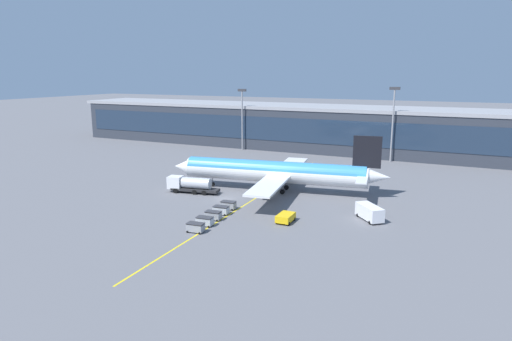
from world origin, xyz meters
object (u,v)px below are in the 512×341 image
baggage_cart_1 (205,221)px  baggage_cart_2 (213,215)px  pushback_tug (285,217)px  baggage_cart_4 (228,205)px  main_airliner (275,172)px  baggage_cart_0 (196,227)px  lavatory_truck (369,212)px  baggage_cart_3 (221,210)px  fuel_tanker (190,184)px

baggage_cart_1 → baggage_cart_2: bearing=95.4°
pushback_tug → baggage_cart_4: 12.29m
main_airliner → baggage_cart_0: bearing=-93.0°
lavatory_truck → baggage_cart_1: 27.42m
main_airliner → baggage_cart_4: bearing=-99.9°
main_airliner → baggage_cart_0: (-1.48, -28.06, -3.38)m
baggage_cart_3 → fuel_tanker: bearing=142.5°
main_airliner → baggage_cart_3: main_airliner is taller
lavatory_truck → baggage_cart_3: 25.26m
pushback_tug → baggage_cart_1: 13.22m
main_airliner → baggage_cart_1: 25.16m
baggage_cart_2 → baggage_cart_4: bearing=95.4°
baggage_cart_0 → baggage_cart_4: bearing=95.4°
fuel_tanker → lavatory_truck: size_ratio=1.88×
baggage_cart_3 → baggage_cart_4: same height
main_airliner → baggage_cart_0: main_airliner is taller
main_airliner → baggage_cart_2: 22.05m
baggage_cart_1 → baggage_cart_2: (-0.30, 3.19, 0.00)m
main_airliner → pushback_tug: 20.35m
fuel_tanker → lavatory_truck: bearing=-3.0°
fuel_tanker → lavatory_truck: fuel_tanker is taller
lavatory_truck → baggage_cart_2: bearing=-154.6°
baggage_cart_3 → baggage_cart_4: 3.20m
main_airliner → fuel_tanker: main_airliner is taller
pushback_tug → baggage_cart_0: 14.96m
lavatory_truck → baggage_cart_3: lavatory_truck is taller
main_airliner → fuel_tanker: (-15.39, -8.53, -2.42)m
lavatory_truck → pushback_tug: lavatory_truck is taller
baggage_cart_1 → baggage_cart_4: 9.60m
lavatory_truck → pushback_tug: bearing=-149.2°
pushback_tug → baggage_cart_1: bearing=-147.4°
fuel_tanker → baggage_cart_2: (13.30, -13.15, -0.96)m
baggage_cart_2 → lavatory_truck: bearing=25.4°
baggage_cart_1 → baggage_cart_2: 3.20m
main_airliner → lavatory_truck: size_ratio=7.81×
baggage_cart_1 → baggage_cart_3: 6.40m
baggage_cart_0 → baggage_cart_3: (-0.91, 9.56, 0.00)m
baggage_cart_3 → main_airliner: bearing=82.7°
baggage_cart_2 → baggage_cart_3: 3.20m
baggage_cart_0 → baggage_cart_3: same height
lavatory_truck → baggage_cart_2: (-23.64, -11.20, -0.64)m
main_airliner → baggage_cart_1: size_ratio=16.47×
baggage_cart_2 → baggage_cart_4: same height
main_airliner → baggage_cart_2: (-2.08, -21.69, -3.38)m
pushback_tug → baggage_cart_2: (-11.45, -3.93, -0.07)m
pushback_tug → baggage_cart_3: baggage_cart_3 is taller
main_airliner → fuel_tanker: size_ratio=4.14×
main_airliner → lavatory_truck: main_airliner is taller
pushback_tug → lavatory_truck: bearing=30.8°
lavatory_truck → baggage_cart_2: lavatory_truck is taller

